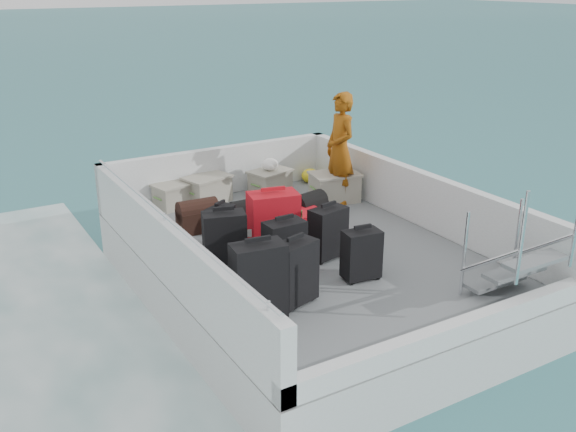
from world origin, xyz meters
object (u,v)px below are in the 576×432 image
(suitcase_7, at_px, (328,233))
(suitcase_8, at_px, (293,223))
(suitcase_5, at_px, (273,225))
(suitcase_6, at_px, (361,255))
(suitcase_2, at_px, (221,227))
(crate_1, at_px, (207,190))
(crate_0, at_px, (175,196))
(crate_2, at_px, (270,183))
(suitcase_0, at_px, (259,282))
(crate_3, at_px, (335,188))
(suitcase_3, at_px, (295,273))
(suitcase_4, at_px, (285,250))
(passenger, at_px, (340,149))
(suitcase_1, at_px, (225,243))

(suitcase_7, height_order, suitcase_8, suitcase_7)
(suitcase_5, relative_size, suitcase_6, 1.39)
(suitcase_2, relative_size, suitcase_8, 0.69)
(suitcase_2, xyz_separation_m, suitcase_8, (0.95, -0.08, -0.11))
(suitcase_2, xyz_separation_m, crate_1, (0.53, 1.60, -0.08))
(suitcase_6, xyz_separation_m, suitcase_7, (0.01, 0.64, 0.03))
(suitcase_5, height_order, crate_1, suitcase_5)
(crate_0, bearing_deg, suitcase_2, -91.85)
(suitcase_2, bearing_deg, suitcase_8, -33.54)
(suitcase_6, distance_m, crate_2, 3.05)
(suitcase_6, bearing_deg, crate_1, 104.86)
(suitcase_0, height_order, crate_3, suitcase_0)
(suitcase_5, relative_size, suitcase_8, 1.02)
(suitcase_3, bearing_deg, suitcase_4, 54.02)
(suitcase_7, bearing_deg, suitcase_2, 125.26)
(suitcase_3, height_order, passenger, passenger)
(suitcase_7, relative_size, crate_1, 1.02)
(suitcase_8, bearing_deg, suitcase_6, 178.38)
(crate_3, bearing_deg, suitcase_4, -136.42)
(suitcase_1, bearing_deg, suitcase_6, -21.34)
(crate_1, bearing_deg, crate_3, -28.78)
(suitcase_7, bearing_deg, suitcase_4, -176.06)
(suitcase_5, distance_m, crate_0, 2.22)
(suitcase_5, distance_m, suitcase_6, 1.13)
(suitcase_8, relative_size, crate_1, 1.26)
(suitcase_2, xyz_separation_m, crate_0, (0.05, 1.65, -0.10))
(suitcase_0, bearing_deg, crate_0, 89.66)
(suitcase_7, relative_size, passenger, 0.38)
(suitcase_0, relative_size, crate_3, 1.19)
(crate_2, xyz_separation_m, passenger, (0.68, -0.81, 0.62))
(crate_1, bearing_deg, crate_0, 174.00)
(crate_3, bearing_deg, suitcase_3, -131.55)
(suitcase_6, bearing_deg, suitcase_1, 149.72)
(suitcase_7, distance_m, crate_3, 2.02)
(suitcase_5, xyz_separation_m, suitcase_6, (0.50, -1.01, -0.11))
(suitcase_4, relative_size, crate_1, 1.07)
(suitcase_1, height_order, suitcase_7, suitcase_1)
(suitcase_6, relative_size, crate_0, 1.06)
(suitcase_3, height_order, crate_2, suitcase_3)
(crate_2, bearing_deg, suitcase_5, -118.11)
(crate_1, distance_m, crate_2, 0.96)
(crate_0, xyz_separation_m, crate_3, (2.08, -0.93, 0.04))
(suitcase_5, height_order, crate_3, suitcase_5)
(suitcase_7, distance_m, passenger, 2.03)
(suitcase_8, distance_m, crate_0, 1.94)
(suitcase_6, height_order, crate_1, suitcase_6)
(crate_2, distance_m, crate_3, 0.98)
(suitcase_6, bearing_deg, suitcase_0, -164.05)
(suitcase_7, bearing_deg, suitcase_0, -158.91)
(crate_3, bearing_deg, suitcase_1, -150.45)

